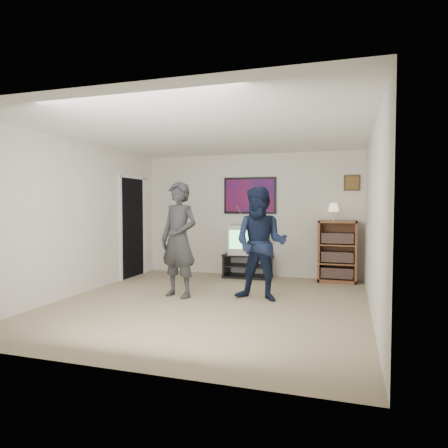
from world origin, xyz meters
The scene contains 13 objects.
room_shell centered at (0.00, 0.35, 1.25)m, with size 4.51×5.00×2.51m.
media_stand centered at (0.02, 2.23, 0.24)m, with size 0.95×0.54×0.47m.
crt_television centered at (0.00, 2.23, 0.77)m, with size 0.69×0.59×0.59m, color #AAABA6, non-canonical shape.
bookshelf centered at (1.75, 2.28, 0.58)m, with size 0.71×0.40×1.16m, color #533618, non-canonical shape.
table_lamp centered at (1.67, 2.25, 1.33)m, with size 0.21×0.21×0.33m, color beige, non-canonical shape.
person_tall centered at (-0.61, 0.26, 0.91)m, with size 0.67×0.44×1.82m, color #272729.
person_short centered at (0.67, 0.42, 0.87)m, with size 0.84×0.66×1.74m, color black.
controller_left centered at (-0.58, 0.46, 1.12)m, with size 0.04×0.12×0.04m, color white.
controller_right centered at (0.66, 0.66, 1.04)m, with size 0.04×0.13×0.04m, color white.
poster centered at (0.00, 2.48, 1.65)m, with size 1.10×0.03×0.75m, color black.
air_vent centered at (-0.55, 2.48, 1.95)m, with size 0.28×0.02×0.14m, color white.
small_picture centered at (2.00, 2.48, 1.88)m, with size 0.30×0.03×0.30m, color #382411.
doorway centered at (-2.23, 1.60, 1.00)m, with size 0.03×0.85×2.00m, color black.
Camera 1 is at (1.95, -5.52, 1.46)m, focal length 32.00 mm.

